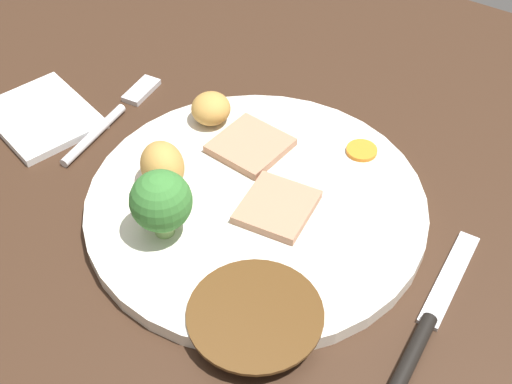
% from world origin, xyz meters
% --- Properties ---
extents(dining_table, '(1.20, 0.84, 0.04)m').
position_xyz_m(dining_table, '(0.00, 0.00, 0.02)').
color(dining_table, '#382316').
rests_on(dining_table, ground).
extents(dinner_plate, '(0.30, 0.30, 0.01)m').
position_xyz_m(dinner_plate, '(0.03, -0.03, 0.04)').
color(dinner_plate, silver).
rests_on(dinner_plate, dining_table).
extents(gravy_pool, '(0.10, 0.10, 0.00)m').
position_xyz_m(gravy_pool, '(0.09, -0.13, 0.05)').
color(gravy_pool, '#563819').
rests_on(gravy_pool, dinner_plate).
extents(meat_slice_main, '(0.07, 0.07, 0.01)m').
position_xyz_m(meat_slice_main, '(0.05, -0.03, 0.05)').
color(meat_slice_main, tan).
rests_on(meat_slice_main, dinner_plate).
extents(meat_slice_under, '(0.07, 0.07, 0.01)m').
position_xyz_m(meat_slice_under, '(-0.02, 0.03, 0.05)').
color(meat_slice_under, tan).
rests_on(meat_slice_under, dinner_plate).
extents(roast_potato_left, '(0.06, 0.06, 0.04)m').
position_xyz_m(roast_potato_left, '(-0.06, -0.05, 0.07)').
color(roast_potato_left, '#BC8C42').
rests_on(roast_potato_left, dinner_plate).
extents(roast_potato_right, '(0.05, 0.05, 0.03)m').
position_xyz_m(roast_potato_right, '(-0.07, 0.04, 0.06)').
color(roast_potato_right, '#BC8C42').
rests_on(roast_potato_right, dinner_plate).
extents(carrot_coin_front, '(0.03, 0.03, 0.00)m').
position_xyz_m(carrot_coin_front, '(0.07, 0.08, 0.05)').
color(carrot_coin_front, orange).
rests_on(carrot_coin_front, dinner_plate).
extents(broccoli_floret, '(0.05, 0.05, 0.06)m').
position_xyz_m(broccoli_floret, '(-0.02, -0.10, 0.09)').
color(broccoli_floret, '#8CB766').
rests_on(broccoli_floret, dinner_plate).
extents(fork, '(0.03, 0.15, 0.01)m').
position_xyz_m(fork, '(-0.17, 0.00, 0.04)').
color(fork, silver).
rests_on(fork, dining_table).
extents(knife, '(0.02, 0.19, 0.01)m').
position_xyz_m(knife, '(0.20, -0.06, 0.04)').
color(knife, black).
rests_on(knife, dining_table).
extents(folded_napkin, '(0.13, 0.12, 0.01)m').
position_xyz_m(folded_napkin, '(-0.23, -0.04, 0.04)').
color(folded_napkin, white).
rests_on(folded_napkin, dining_table).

